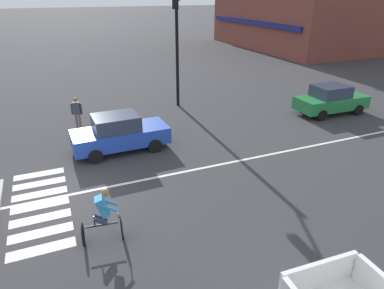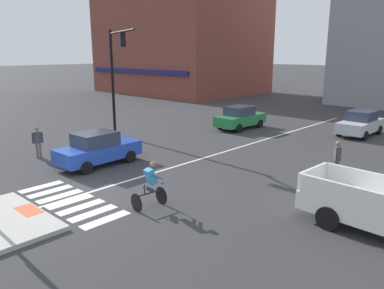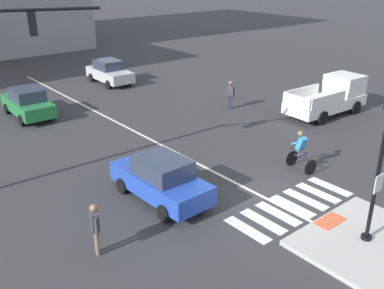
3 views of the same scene
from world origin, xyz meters
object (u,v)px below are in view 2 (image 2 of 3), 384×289
traffic_light_mast (116,68)px  pedestrian_waiting_far_side (337,156)px  pedestrian_at_curb_left (38,140)px  cyclist (150,184)px  car_silver_eastbound_distant (361,123)px  car_green_westbound_distant (240,117)px  car_blue_westbound_near (98,149)px

traffic_light_mast → pedestrian_waiting_far_side: traffic_light_mast is taller
pedestrian_at_curb_left → cyclist: bearing=-1.7°
car_silver_eastbound_distant → car_green_westbound_distant: 8.02m
traffic_light_mast → car_blue_westbound_near: traffic_light_mast is taller
traffic_light_mast → cyclist: size_ratio=4.03×
car_green_westbound_distant → car_blue_westbound_near: (0.32, -12.12, 0.00)m
car_green_westbound_distant → pedestrian_at_curb_left: size_ratio=2.48×
cyclist → pedestrian_waiting_far_side: (3.45, 7.70, 0.11)m
car_blue_westbound_near → cyclist: size_ratio=2.47×
car_blue_westbound_near → cyclist: (5.86, -1.69, 0.06)m
cyclist → pedestrian_waiting_far_side: 8.44m
car_blue_westbound_near → cyclist: bearing=-16.1°
car_silver_eastbound_distant → pedestrian_waiting_far_side: (2.46, -9.72, 0.17)m
car_green_westbound_distant → car_blue_westbound_near: bearing=-88.5°
car_silver_eastbound_distant → car_green_westbound_distant: size_ratio=1.00×
cyclist → car_silver_eastbound_distant: bearing=86.8°
car_blue_westbound_near → traffic_light_mast: bearing=134.5°
car_blue_westbound_near → pedestrian_at_curb_left: bearing=-157.0°
car_silver_eastbound_distant → cyclist: (-0.99, -17.42, 0.06)m
car_silver_eastbound_distant → car_blue_westbound_near: 17.15m
car_green_westbound_distant → car_blue_westbound_near: size_ratio=1.00×
car_silver_eastbound_distant → car_blue_westbound_near: same height
car_green_westbound_distant → car_blue_westbound_near: same height
cyclist → pedestrian_at_curb_left: size_ratio=1.01×
car_green_westbound_distant → cyclist: bearing=-65.9°
car_blue_westbound_near → cyclist: 6.10m
cyclist → traffic_light_mast: bearing=149.3°
car_silver_eastbound_distant → pedestrian_at_curb_left: (-10.20, -17.15, 0.17)m
traffic_light_mast → car_silver_eastbound_distant: (11.07, 11.43, -3.63)m
car_silver_eastbound_distant → cyclist: bearing=-93.2°
pedestrian_waiting_far_side → pedestrian_at_curb_left: bearing=-149.6°
car_green_westbound_distant → traffic_light_mast: bearing=-116.5°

